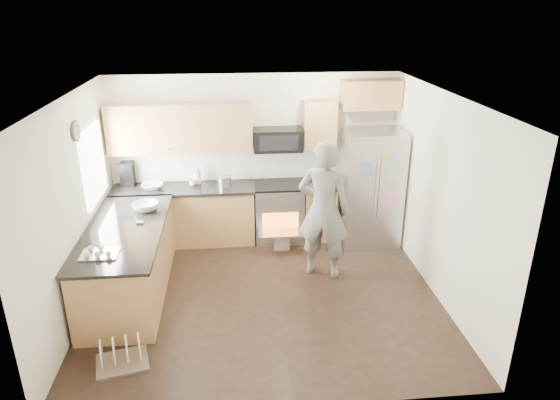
{
  "coord_description": "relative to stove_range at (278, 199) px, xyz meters",
  "views": [
    {
      "loc": [
        -0.34,
        -5.65,
        3.61
      ],
      "look_at": [
        0.26,
        0.5,
        1.14
      ],
      "focal_mm": 32.0,
      "sensor_mm": 36.0,
      "label": 1
    }
  ],
  "objects": [
    {
      "name": "peninsula",
      "position": [
        -2.1,
        -1.44,
        -0.21
      ],
      "size": [
        0.96,
        2.36,
        1.04
      ],
      "color": "#9F763F",
      "rests_on": "ground"
    },
    {
      "name": "back_cabinet_run",
      "position": [
        -0.94,
        0.06,
        0.29
      ],
      "size": [
        4.45,
        0.64,
        2.5
      ],
      "color": "#9F763F",
      "rests_on": "ground"
    },
    {
      "name": "person",
      "position": [
        0.5,
        -1.21,
        0.3
      ],
      "size": [
        0.83,
        0.69,
        1.95
      ],
      "primitive_type": "imported",
      "rotation": [
        0.0,
        0.0,
        2.77
      ],
      "color": "gray",
      "rests_on": "ground"
    },
    {
      "name": "refrigerator",
      "position": [
        1.42,
        -0.24,
        0.23
      ],
      "size": [
        0.89,
        0.72,
        1.81
      ],
      "rotation": [
        0.0,
        0.0,
        -0.01
      ],
      "color": "#B7B7BC",
      "rests_on": "ground"
    },
    {
      "name": "ground",
      "position": [
        -0.35,
        -1.69,
        -0.68
      ],
      "size": [
        4.5,
        4.5,
        0.0
      ],
      "primitive_type": "plane",
      "color": "black",
      "rests_on": "ground"
    },
    {
      "name": "stove_range",
      "position": [
        0.0,
        0.0,
        0.0
      ],
      "size": [
        0.76,
        0.97,
        1.79
      ],
      "color": "#B7B7BC",
      "rests_on": "ground"
    },
    {
      "name": "dish_rack",
      "position": [
        -1.95,
        -2.9,
        -0.59
      ],
      "size": [
        0.62,
        0.54,
        0.33
      ],
      "rotation": [
        0.0,
        0.0,
        0.24
      ],
      "color": "#B7B7BC",
      "rests_on": "ground"
    },
    {
      "name": "room_shell",
      "position": [
        -0.39,
        -1.68,
        1.0
      ],
      "size": [
        4.54,
        4.04,
        2.62
      ],
      "color": "white",
      "rests_on": "ground"
    }
  ]
}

